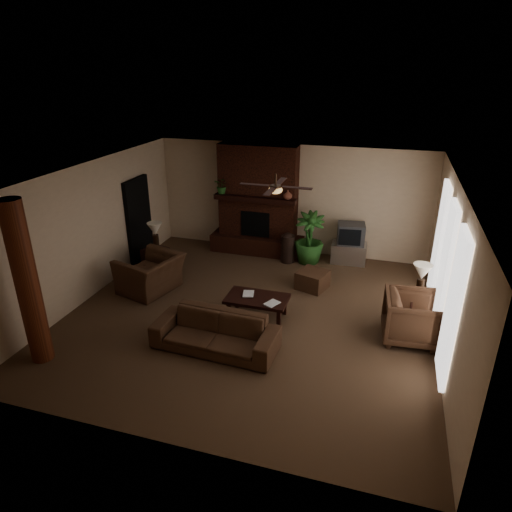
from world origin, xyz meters
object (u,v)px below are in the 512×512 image
(armchair_left, at_px, (150,268))
(coffee_table, at_px, (257,300))
(side_table_left, at_px, (156,259))
(lamp_left, at_px, (155,231))
(floor_vase, at_px, (288,246))
(tv_stand, at_px, (349,253))
(ottoman, at_px, (312,280))
(lamp_right, at_px, (422,274))
(sofa, at_px, (215,327))
(side_table_right, at_px, (416,308))
(log_column, at_px, (27,284))
(floor_plant, at_px, (309,249))
(armchair_right, at_px, (412,316))

(armchair_left, height_order, coffee_table, armchair_left)
(side_table_left, relative_size, lamp_left, 0.85)
(coffee_table, relative_size, floor_vase, 1.56)
(coffee_table, relative_size, tv_stand, 1.41)
(tv_stand, bearing_deg, ottoman, -113.19)
(coffee_table, distance_m, lamp_right, 3.14)
(armchair_left, xyz_separation_m, floor_vase, (2.51, 2.38, -0.11))
(sofa, distance_m, side_table_left, 3.68)
(ottoman, xyz_separation_m, tv_stand, (0.61, 1.66, 0.05))
(coffee_table, relative_size, side_table_right, 2.18)
(tv_stand, xyz_separation_m, lamp_right, (1.55, -2.47, 0.75))
(ottoman, relative_size, tv_stand, 0.71)
(lamp_right, bearing_deg, log_column, -153.17)
(floor_vase, xyz_separation_m, lamp_left, (-2.89, -1.37, 0.57))
(floor_plant, height_order, lamp_right, lamp_right)
(floor_plant, bearing_deg, side_table_right, -40.73)
(armchair_left, xyz_separation_m, side_table_left, (-0.42, 0.99, -0.26))
(tv_stand, relative_size, lamp_left, 1.31)
(sofa, bearing_deg, floor_vase, 87.74)
(ottoman, bearing_deg, lamp_left, -178.21)
(floor_plant, bearing_deg, sofa, -101.77)
(side_table_right, distance_m, lamp_right, 0.73)
(sofa, distance_m, lamp_left, 3.72)
(ottoman, xyz_separation_m, lamp_left, (-3.75, -0.12, 0.80))
(armchair_right, relative_size, tv_stand, 1.15)
(tv_stand, bearing_deg, armchair_left, -147.95)
(sofa, xyz_separation_m, ottoman, (1.22, 2.77, -0.23))
(coffee_table, distance_m, floor_plant, 2.95)
(floor_vase, bearing_deg, side_table_left, -154.64)
(tv_stand, bearing_deg, armchair_right, -68.54)
(armchair_right, height_order, tv_stand, armchair_right)
(log_column, xyz_separation_m, side_table_right, (6.10, 3.10, -1.12))
(tv_stand, bearing_deg, coffee_table, -117.16)
(armchair_left, relative_size, side_table_left, 2.24)
(coffee_table, bearing_deg, floor_plant, 80.81)
(coffee_table, xyz_separation_m, lamp_right, (2.99, 0.74, 0.63))
(log_column, height_order, armchair_left, log_column)
(lamp_right, bearing_deg, side_table_right, 90.00)
(armchair_right, bearing_deg, side_table_left, 72.41)
(log_column, xyz_separation_m, armchair_left, (0.56, 2.76, -0.86))
(armchair_right, distance_m, tv_stand, 3.48)
(armchair_right, height_order, floor_plant, armchair_right)
(side_table_left, bearing_deg, floor_plant, 23.80)
(armchair_left, relative_size, armchair_right, 1.26)
(floor_vase, bearing_deg, sofa, -95.09)
(armchair_right, distance_m, floor_vase, 4.00)
(sofa, height_order, lamp_left, lamp_left)
(side_table_right, bearing_deg, armchair_right, -99.25)
(coffee_table, height_order, lamp_right, lamp_right)
(floor_plant, bearing_deg, tv_stand, 16.47)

